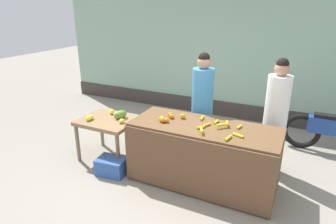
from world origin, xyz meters
name	(u,v)px	position (x,y,z in m)	size (l,w,h in m)	color
ground_plane	(177,175)	(0.00, 0.00, 0.00)	(24.00, 24.00, 0.00)	gray
market_wall_back	(231,57)	(0.00, 2.90, 1.39)	(8.73, 0.23, 2.83)	#8CB299
fruit_stall_counter	(203,155)	(0.41, -0.01, 0.45)	(2.07, 0.85, 0.90)	brown
side_table_wooden	(108,125)	(-1.27, 0.00, 0.61)	(0.91, 0.73, 0.71)	olive
banana_bunch_pile	(218,127)	(0.60, -0.03, 0.93)	(0.72, 0.64, 0.07)	yellow
orange_pile	(169,118)	(-0.13, -0.03, 0.94)	(0.30, 0.34, 0.08)	orange
mango_papaya_pile	(114,115)	(-1.21, 0.09, 0.76)	(0.66, 0.55, 0.14)	#DAD442
vendor_woman_blue_shirt	(202,108)	(0.13, 0.66, 0.91)	(0.34, 0.34, 1.81)	#33333D
vendor_woman_white_shirt	(275,118)	(1.25, 0.74, 0.90)	(0.34, 0.34, 1.79)	#33333D
parked_motorcycle	(332,132)	(2.12, 1.84, 0.40)	(1.60, 0.18, 0.88)	black
produce_crate	(112,166)	(-0.93, -0.41, 0.13)	(0.44, 0.32, 0.26)	#3359A5
produce_sack	(163,138)	(-0.56, 0.62, 0.24)	(0.36, 0.30, 0.48)	maroon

